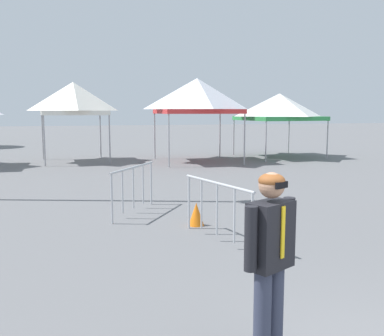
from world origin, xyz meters
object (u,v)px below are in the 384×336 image
at_px(canopy_tent_behind_right, 279,107).
at_px(person_foreground, 270,255).
at_px(crowd_barrier_near_person, 133,181).
at_px(crowd_barrier_mid_lot, 217,200).
at_px(canopy_tent_center, 197,96).
at_px(canopy_tent_behind_left, 73,99).
at_px(traffic_cone_near_barrier, 196,214).

distance_m(canopy_tent_behind_right, person_foreground, 18.70).
distance_m(crowd_barrier_near_person, crowd_barrier_mid_lot, 2.79).
bearing_deg(canopy_tent_behind_right, canopy_tent_center, -169.87).
height_order(canopy_tent_center, person_foreground, canopy_tent_center).
distance_m(canopy_tent_behind_left, canopy_tent_behind_right, 9.97).
bearing_deg(canopy_tent_center, crowd_barrier_mid_lot, -104.92).
height_order(crowd_barrier_near_person, crowd_barrier_mid_lot, same).
bearing_deg(canopy_tent_center, canopy_tent_behind_left, 163.98).
bearing_deg(canopy_tent_center, person_foreground, -104.26).
bearing_deg(person_foreground, traffic_cone_near_barrier, 81.18).
relative_size(person_foreground, crowd_barrier_near_person, 1.01).
bearing_deg(canopy_tent_behind_right, crowd_barrier_near_person, -130.75).
xyz_separation_m(canopy_tent_behind_right, traffic_cone_near_barrier, (-7.79, -11.69, -2.28)).
relative_size(canopy_tent_behind_right, crowd_barrier_mid_lot, 1.86).
bearing_deg(traffic_cone_near_barrier, crowd_barrier_near_person, 127.17).
relative_size(canopy_tent_center, crowd_barrier_mid_lot, 1.85).
relative_size(canopy_tent_behind_left, canopy_tent_behind_right, 0.95).
xyz_separation_m(canopy_tent_behind_right, person_foreground, (-8.54, -16.56, -1.48)).
distance_m(canopy_tent_center, person_foreground, 16.37).
bearing_deg(crowd_barrier_mid_lot, canopy_tent_behind_right, 58.90).
distance_m(canopy_tent_center, traffic_cone_near_barrier, 11.68).
height_order(canopy_tent_behind_left, crowd_barrier_mid_lot, canopy_tent_behind_left).
bearing_deg(person_foreground, canopy_tent_behind_right, 62.72).
height_order(canopy_tent_behind_left, person_foreground, canopy_tent_behind_left).
bearing_deg(person_foreground, canopy_tent_behind_left, 94.59).
height_order(person_foreground, crowd_barrier_near_person, person_foreground).
bearing_deg(canopy_tent_behind_left, crowd_barrier_near_person, -84.42).
relative_size(crowd_barrier_mid_lot, traffic_cone_near_barrier, 4.38).
relative_size(canopy_tent_center, traffic_cone_near_barrier, 8.09).
bearing_deg(canopy_tent_behind_left, traffic_cone_near_barrier, -80.20).
height_order(canopy_tent_center, canopy_tent_behind_right, canopy_tent_center).
xyz_separation_m(canopy_tent_behind_left, person_foreground, (1.39, -17.30, -1.83)).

